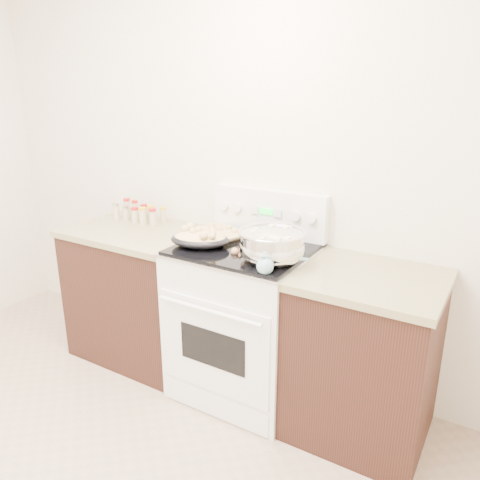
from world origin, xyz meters
The scene contains 9 objects.
counter_left centered at (-0.48, 1.43, 0.46)m, with size 0.93×0.67×0.92m.
counter_right centered at (1.08, 1.43, 0.46)m, with size 0.73×0.67×0.92m.
kitchen_range centered at (0.35, 1.42, 0.49)m, with size 0.78×0.73×1.22m.
mixing_bowl centered at (0.58, 1.31, 1.03)m, with size 0.42×0.42×0.21m.
roasting_pan centered at (0.12, 1.30, 0.99)m, with size 0.40×0.34×0.11m.
baking_sheet centered at (0.11, 1.54, 0.96)m, with size 0.42×0.35×0.06m.
wooden_spoon centered at (0.37, 1.34, 0.95)m, with size 0.08×0.28×0.04m.
blue_ladle centered at (0.64, 1.15, 0.98)m, with size 0.19×0.25×0.11m.
spice_jars centered at (-0.61, 1.58, 0.98)m, with size 0.39×0.16×0.13m.
Camera 1 is at (1.64, -0.76, 1.81)m, focal length 35.00 mm.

